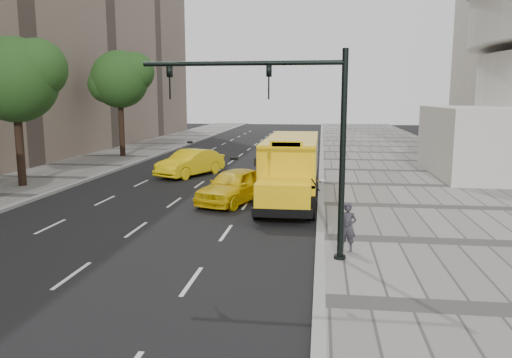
# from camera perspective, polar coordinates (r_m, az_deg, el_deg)

# --- Properties ---
(ground) EXTENTS (140.00, 140.00, 0.00)m
(ground) POSITION_cam_1_polar(r_m,az_deg,el_deg) (24.07, -7.04, -2.75)
(ground) COLOR black
(ground) RESTS_ON ground
(sidewalk_museum) EXTENTS (12.00, 140.00, 0.15)m
(sidewalk_museum) POSITION_cam_1_polar(r_m,az_deg,el_deg) (24.07, 21.87, -3.18)
(sidewalk_museum) COLOR gray
(sidewalk_museum) RESTS_ON ground
(curb_museum) EXTENTS (0.30, 140.00, 0.15)m
(curb_museum) POSITION_cam_1_polar(r_m,az_deg,el_deg) (23.30, 7.41, -2.97)
(curb_museum) COLOR gray
(curb_museum) RESTS_ON ground
(curb_far) EXTENTS (0.30, 140.00, 0.15)m
(curb_far) POSITION_cam_1_polar(r_m,az_deg,el_deg) (27.17, -23.62, -1.92)
(curb_far) COLOR gray
(curb_far) RESTS_ON ground
(tree_b) EXTENTS (5.17, 4.60, 8.23)m
(tree_b) POSITION_cam_1_polar(r_m,az_deg,el_deg) (30.25, -25.73, 10.26)
(tree_b) COLOR black
(tree_b) RESTS_ON ground
(tree_c) EXTENTS (5.23, 4.65, 8.76)m
(tree_c) POSITION_cam_1_polar(r_m,az_deg,el_deg) (42.94, -15.22, 10.99)
(tree_c) COLOR black
(tree_c) RESTS_ON ground
(school_bus) EXTENTS (2.96, 11.56, 3.19)m
(school_bus) POSITION_cam_1_polar(r_m,az_deg,el_deg) (25.27, 4.11, 1.94)
(school_bus) COLOR yellow
(school_bus) RESTS_ON ground
(taxi_near) EXTENTS (3.48, 5.22, 1.65)m
(taxi_near) POSITION_cam_1_polar(r_m,az_deg,el_deg) (23.86, -2.51, -0.77)
(taxi_near) COLOR yellow
(taxi_near) RESTS_ON ground
(taxi_far) EXTENTS (3.76, 5.37, 1.68)m
(taxi_far) POSITION_cam_1_polar(r_m,az_deg,el_deg) (32.22, -7.51, 1.83)
(taxi_far) COLOR yellow
(taxi_far) RESTS_ON ground
(pedestrian) EXTENTS (0.67, 0.55, 1.57)m
(pedestrian) POSITION_cam_1_polar(r_m,az_deg,el_deg) (16.18, 10.42, -5.42)
(pedestrian) COLOR #322F37
(pedestrian) RESTS_ON sidewalk_museum
(traffic_signal) EXTENTS (6.18, 0.36, 6.40)m
(traffic_signal) POSITION_cam_1_polar(r_m,az_deg,el_deg) (14.88, 4.51, 5.75)
(traffic_signal) COLOR black
(traffic_signal) RESTS_ON ground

